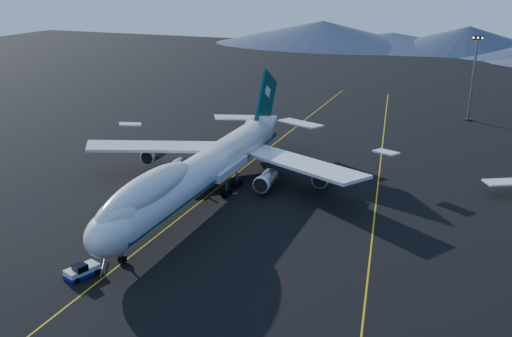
% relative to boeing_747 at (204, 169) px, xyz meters
% --- Properties ---
extents(ground, '(500.00, 500.00, 0.00)m').
position_rel_boeing_747_xyz_m(ground, '(-0.00, -0.03, -5.81)').
color(ground, black).
rests_on(ground, ground).
extents(taxiway_line_main, '(0.25, 220.00, 0.01)m').
position_rel_boeing_747_xyz_m(taxiway_line_main, '(-0.00, -0.03, -5.80)').
color(taxiway_line_main, gold).
rests_on(taxiway_line_main, ground).
extents(taxiway_line_side, '(28.08, 198.09, 0.01)m').
position_rel_boeing_747_xyz_m(taxiway_line_side, '(30.00, 9.97, -5.80)').
color(taxiway_line_side, gold).
rests_on(taxiway_line_side, ground).
extents(boeing_747, '(59.62, 72.43, 19.37)m').
position_rel_boeing_747_xyz_m(boeing_747, '(0.00, 0.00, 0.00)').
color(boeing_747, silver).
rests_on(boeing_747, ground).
extents(pushback_tug, '(3.88, 5.27, 2.06)m').
position_rel_boeing_747_xyz_m(pushback_tug, '(-3.00, -31.77, -5.16)').
color(pushback_tug, silver).
rests_on(pushback_tug, ground).
extents(floodlight_mast, '(2.91, 2.18, 23.51)m').
position_rel_boeing_747_xyz_m(floodlight_mast, '(43.09, 80.68, 6.10)').
color(floodlight_mast, black).
rests_on(floodlight_mast, ground).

